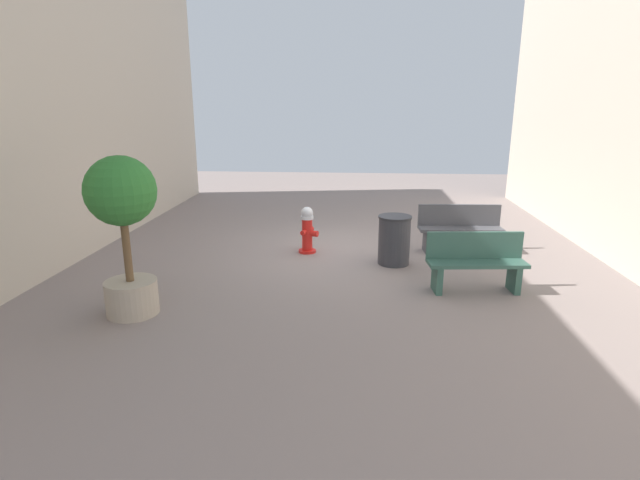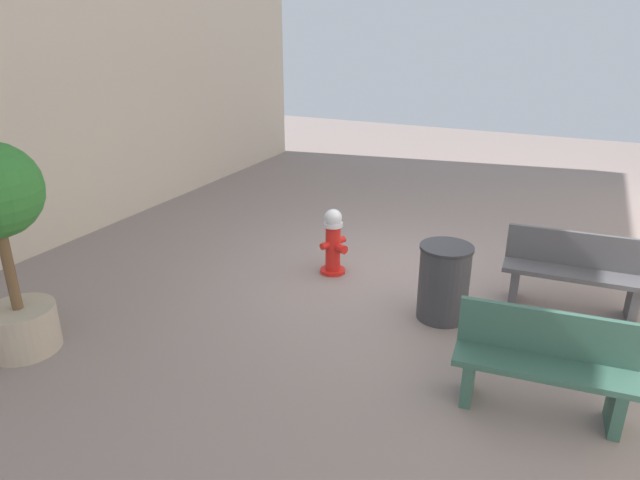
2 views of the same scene
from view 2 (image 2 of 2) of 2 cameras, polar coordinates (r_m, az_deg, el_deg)
The scene contains 6 objects.
ground_plane at distance 7.98m, azimuth 6.58°, elevation -3.54°, with size 23.40×23.40×0.00m, color gray.
fire_hydrant at distance 7.82m, azimuth 1.36°, elevation -0.14°, with size 0.42×0.44×0.94m.
bench_near at distance 7.55m, azimuth 24.50°, elevation -2.82°, with size 1.70×0.53×0.95m.
bench_far at distance 5.54m, azimuth 21.75°, elevation -11.44°, with size 1.59×0.58×0.95m.
planter_tree at distance 6.47m, azimuth -29.78°, elevation 1.29°, with size 0.97×0.97×2.29m.
trash_bin at distance 6.81m, azimuth 12.46°, elevation -4.20°, with size 0.62×0.62×0.93m.
Camera 2 is at (-2.24, 6.87, 3.37)m, focal length 31.50 mm.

